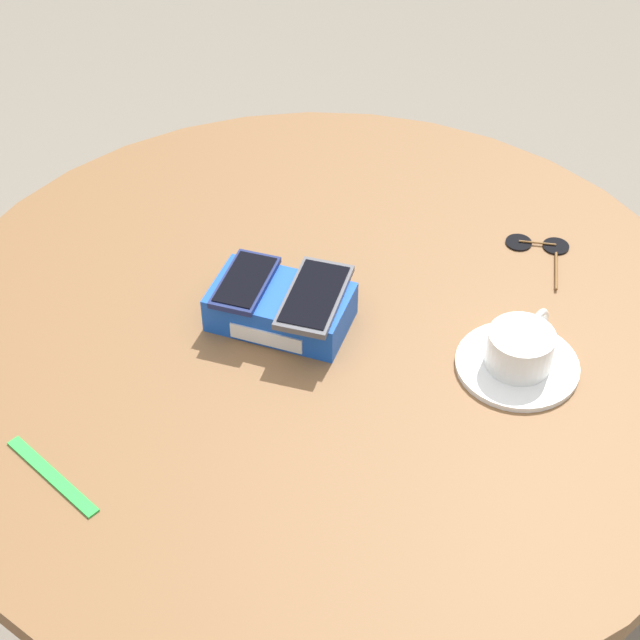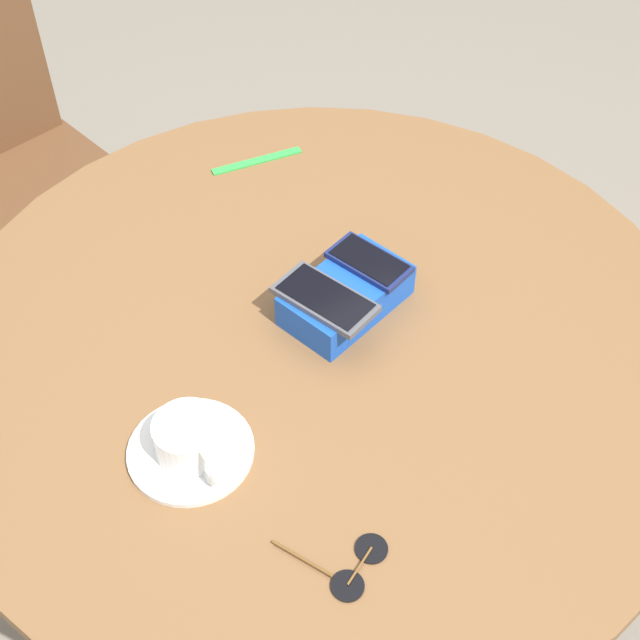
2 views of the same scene
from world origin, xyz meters
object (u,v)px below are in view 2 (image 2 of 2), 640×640
at_px(phone_box, 346,295).
at_px(chair_near_window, 14,185).
at_px(lanyard_strap, 257,161).
at_px(phone_gray, 324,297).
at_px(phone_navy, 369,262).
at_px(sunglasses, 353,566).
at_px(round_table, 320,373).
at_px(coffee_cup, 189,438).
at_px(saucer, 191,451).

distance_m(phone_box, chair_near_window, 1.01).
height_order(lanyard_strap, chair_near_window, chair_near_window).
xyz_separation_m(phone_gray, chair_near_window, (0.16, -0.94, -0.35)).
distance_m(phone_navy, sunglasses, 0.45).
bearing_deg(phone_navy, round_table, 12.73).
xyz_separation_m(phone_gray, coffee_cup, (0.27, 0.08, -0.02)).
bearing_deg(phone_navy, phone_gray, 12.16).
height_order(coffee_cup, sunglasses, coffee_cup).
xyz_separation_m(phone_gray, sunglasses, (0.19, 0.32, -0.06)).
bearing_deg(coffee_cup, sunglasses, 106.75).
bearing_deg(coffee_cup, round_table, -162.85).
bearing_deg(lanyard_strap, sunglasses, 65.40).
relative_size(saucer, chair_near_window, 0.18).
xyz_separation_m(phone_box, saucer, (0.31, 0.09, -0.02)).
bearing_deg(phone_gray, phone_box, -168.46).
distance_m(phone_gray, lanyard_strap, 0.40).
bearing_deg(lanyard_strap, chair_near_window, -63.13).
bearing_deg(phone_gray, phone_navy, -167.84).
bearing_deg(phone_box, coffee_cup, 16.37).
distance_m(round_table, coffee_cup, 0.30).
relative_size(phone_gray, lanyard_strap, 0.97).
distance_m(phone_box, phone_gray, 0.06).
bearing_deg(coffee_cup, chair_near_window, -96.01).
bearing_deg(phone_box, lanyard_strap, -102.70).
xyz_separation_m(round_table, phone_gray, (-0.01, -0.00, 0.16)).
distance_m(phone_navy, saucer, 0.38).
bearing_deg(phone_gray, coffee_cup, 17.20).
relative_size(round_table, sunglasses, 9.68).
height_order(round_table, chair_near_window, chair_near_window).
height_order(saucer, chair_near_window, chair_near_window).
distance_m(phone_navy, lanyard_strap, 0.36).
xyz_separation_m(phone_box, sunglasses, (0.24, 0.33, -0.02)).
distance_m(round_table, phone_box, 0.14).
height_order(phone_navy, lanyard_strap, phone_navy).
relative_size(coffee_cup, chair_near_window, 0.13).
height_order(phone_box, coffee_cup, coffee_cup).
bearing_deg(phone_navy, phone_box, 12.76).
bearing_deg(saucer, phone_gray, -163.40).
xyz_separation_m(phone_navy, phone_gray, (0.10, 0.02, 0.00)).
height_order(saucer, sunglasses, saucer).
height_order(phone_gray, saucer, phone_gray).
xyz_separation_m(round_table, sunglasses, (0.18, 0.32, 0.10)).
relative_size(phone_navy, lanyard_strap, 0.81).
bearing_deg(coffee_cup, phone_box, -163.63).
distance_m(phone_navy, phone_gray, 0.10).
xyz_separation_m(round_table, phone_navy, (-0.10, -0.02, 0.16)).
distance_m(phone_gray, coffee_cup, 0.28).
xyz_separation_m(lanyard_strap, chair_near_window, (0.29, -0.57, -0.29)).
height_order(phone_navy, saucer, phone_navy).
height_order(phone_gray, lanyard_strap, phone_gray).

